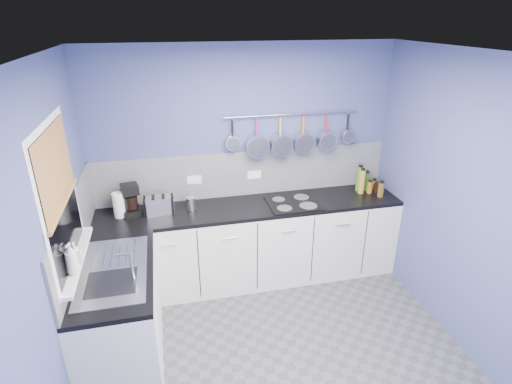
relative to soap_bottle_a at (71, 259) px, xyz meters
name	(u,v)px	position (x,y,z in m)	size (l,w,h in m)	color
floor	(281,357)	(1.53, -0.09, -1.18)	(3.20, 3.00, 0.02)	#47474C
ceiling	(291,54)	(1.53, -0.09, 1.34)	(3.20, 3.00, 0.02)	white
wall_back	(245,164)	(1.53, 1.42, 0.08)	(3.20, 0.02, 2.50)	#3E467A
wall_left	(54,257)	(-0.08, -0.09, 0.08)	(0.02, 3.00, 2.50)	#3E467A
wall_right	(471,209)	(3.14, -0.09, 0.08)	(0.02, 3.00, 2.50)	#3E467A
backsplash_back	(245,173)	(1.53, 1.40, -0.02)	(3.20, 0.02, 0.50)	#98999C
backsplash_left	(75,228)	(-0.06, 0.51, -0.02)	(0.02, 1.80, 0.50)	#98999C
cabinet_run_back	(251,244)	(1.53, 1.11, -0.74)	(3.20, 0.60, 0.86)	silver
worktop_back	(251,207)	(1.53, 1.11, -0.29)	(3.20, 0.60, 0.04)	black
cabinet_run_left	(122,317)	(0.23, 0.21, -0.74)	(0.60, 1.20, 0.86)	silver
worktop_left	(114,272)	(0.23, 0.21, -0.29)	(0.60, 1.20, 0.04)	black
window_frame	(60,198)	(-0.05, 0.21, 0.38)	(0.01, 1.00, 1.10)	white
window_glass	(61,198)	(-0.04, 0.21, 0.38)	(0.01, 0.90, 1.00)	black
bamboo_blind	(56,168)	(-0.03, 0.21, 0.61)	(0.01, 0.90, 0.55)	#9B6E40
window_sill	(77,259)	(-0.02, 0.21, -0.13)	(0.10, 0.98, 0.03)	white
sink_unit	(114,269)	(0.23, 0.21, -0.27)	(0.50, 0.95, 0.01)	silver
mixer_tap	(132,266)	(0.39, 0.03, -0.14)	(0.12, 0.08, 0.26)	silver
socket_left	(194,180)	(0.98, 1.38, -0.04)	(0.15, 0.01, 0.09)	white
socket_right	(254,175)	(1.63, 1.38, -0.04)	(0.15, 0.01, 0.09)	white
pot_rail	(292,114)	(2.03, 1.36, 0.61)	(0.02, 0.02, 1.45)	silver
soap_bottle_a	(71,259)	(0.00, 0.00, 0.00)	(0.09, 0.09, 0.24)	white
soap_bottle_b	(75,253)	(0.00, 0.13, -0.03)	(0.08, 0.08, 0.17)	white
paper_towel	(119,205)	(0.22, 1.15, -0.14)	(0.11, 0.11, 0.25)	white
coffee_maker	(131,200)	(0.33, 1.19, -0.12)	(0.17, 0.19, 0.30)	black
toaster	(159,205)	(0.60, 1.14, -0.18)	(0.27, 0.16, 0.17)	silver
canister	(191,203)	(0.91, 1.16, -0.20)	(0.09, 0.09, 0.13)	silver
hob	(293,203)	(1.98, 1.05, -0.26)	(0.53, 0.47, 0.01)	black
pan_0	(233,135)	(1.40, 1.35, 0.44)	(0.16, 0.06, 0.35)	silver
pan_1	(257,137)	(1.65, 1.35, 0.39)	(0.25, 0.10, 0.44)	silver
pan_2	(280,135)	(1.90, 1.35, 0.40)	(0.24, 0.12, 0.43)	silver
pan_3	(303,133)	(2.16, 1.35, 0.40)	(0.23, 0.11, 0.42)	silver
pan_4	(326,131)	(2.41, 1.35, 0.41)	(0.20, 0.12, 0.39)	silver
pan_5	(348,127)	(2.67, 1.35, 0.44)	(0.15, 0.09, 0.34)	silver
condiment_0	(374,184)	(3.00, 1.23, -0.22)	(0.06, 0.06, 0.10)	brown
condiment_1	(366,181)	(2.89, 1.21, -0.16)	(0.07, 0.07, 0.21)	#265919
condiment_2	(359,179)	(2.80, 1.22, -0.13)	(0.07, 0.07, 0.28)	#3F721E
condiment_3	(376,188)	(2.98, 1.13, -0.22)	(0.06, 0.06, 0.10)	black
condiment_4	(370,187)	(2.89, 1.13, -0.20)	(0.06, 0.06, 0.13)	#8C5914
condiment_5	(362,182)	(2.80, 1.14, -0.13)	(0.07, 0.07, 0.27)	olive
condiment_6	(381,190)	(2.96, 1.01, -0.19)	(0.07, 0.07, 0.16)	brown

